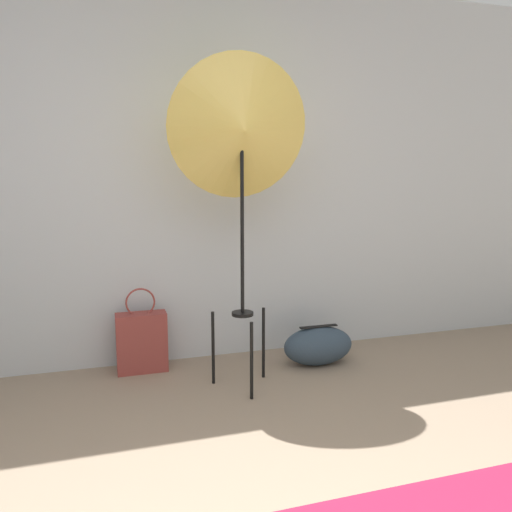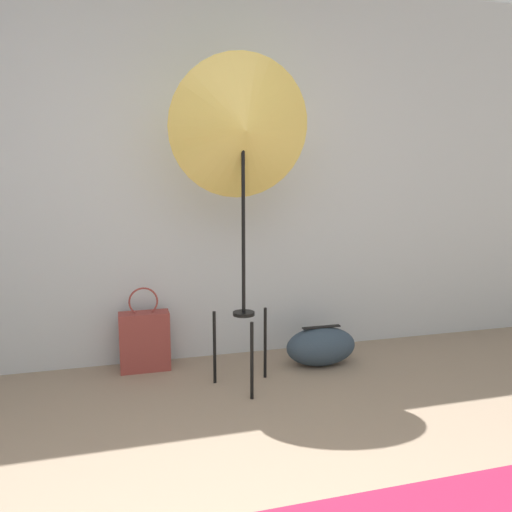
% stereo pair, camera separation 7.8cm
% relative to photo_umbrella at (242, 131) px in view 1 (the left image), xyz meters
% --- Properties ---
extents(wall_back, '(8.00, 0.05, 2.60)m').
position_rel_photo_umbrella_xyz_m(wall_back, '(-0.49, 0.61, -0.23)').
color(wall_back, '#B7BCC1').
rests_on(wall_back, ground_plane).
extents(photo_umbrella, '(0.84, 0.37, 1.97)m').
position_rel_photo_umbrella_xyz_m(photo_umbrella, '(0.00, 0.00, 0.00)').
color(photo_umbrella, black).
rests_on(photo_umbrella, ground_plane).
extents(tote_bag, '(0.33, 0.14, 0.56)m').
position_rel_photo_umbrella_xyz_m(tote_bag, '(-0.57, 0.43, -1.33)').
color(tote_bag, brown).
rests_on(tote_bag, ground_plane).
extents(duffel_bag, '(0.49, 0.26, 0.27)m').
position_rel_photo_umbrella_xyz_m(duffel_bag, '(0.59, 0.20, -1.40)').
color(duffel_bag, '#2D3D4C').
rests_on(duffel_bag, ground_plane).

